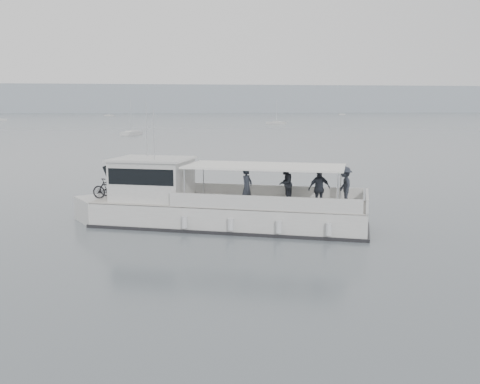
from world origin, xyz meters
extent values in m
plane|color=#545F63|center=(0.00, 0.00, 0.00)|extent=(1400.00, 1400.00, 0.00)
cube|color=#939EA8|center=(0.00, 560.00, 14.00)|extent=(1400.00, 90.00, 28.00)
cube|color=silver|center=(0.37, 1.50, 0.46)|extent=(12.73, 7.42, 1.34)
cube|color=silver|center=(-5.42, 3.67, 0.46)|extent=(3.14, 3.14, 1.34)
cube|color=beige|center=(0.37, 1.50, 1.13)|extent=(12.73, 7.42, 0.06)
cube|color=black|center=(0.37, 1.50, 0.05)|extent=(12.96, 7.60, 0.19)
cube|color=silver|center=(2.66, 2.34, 1.44)|extent=(7.75, 2.98, 0.62)
cube|color=silver|center=(1.55, -0.63, 1.44)|extent=(7.75, 2.98, 0.62)
cube|color=silver|center=(6.11, -0.64, 1.44)|extent=(1.25, 3.12, 0.62)
cube|color=silver|center=(-3.10, 2.80, 2.06)|extent=(4.06, 3.76, 1.85)
cube|color=black|center=(-4.60, 3.36, 2.21)|extent=(1.44, 2.61, 1.19)
cube|color=black|center=(-3.10, 2.80, 2.37)|extent=(3.88, 3.72, 0.72)
cube|color=silver|center=(-3.10, 2.80, 3.04)|extent=(4.33, 4.02, 0.10)
cube|color=white|center=(1.91, 0.93, 2.83)|extent=(7.64, 5.35, 0.08)
cylinder|color=silver|center=(-1.68, 0.73, 1.98)|extent=(0.08, 0.08, 1.70)
cylinder|color=silver|center=(-0.67, 3.43, 1.98)|extent=(0.08, 0.08, 1.70)
cylinder|color=silver|center=(4.49, -1.58, 1.98)|extent=(0.08, 0.08, 1.70)
cylinder|color=silver|center=(5.50, 1.12, 1.98)|extent=(0.08, 0.08, 1.70)
cylinder|color=silver|center=(-3.36, 3.89, 4.38)|extent=(0.04, 0.04, 2.68)
cylinder|color=silver|center=(-2.97, 1.98, 4.17)|extent=(0.04, 0.04, 2.27)
cylinder|color=silver|center=(-1.71, 0.35, 0.51)|extent=(0.32, 0.32, 0.51)
cylinder|color=silver|center=(0.22, -0.37, 0.51)|extent=(0.32, 0.32, 0.51)
cylinder|color=silver|center=(2.15, -1.10, 0.51)|extent=(0.32, 0.32, 0.51)
cylinder|color=silver|center=(4.07, -1.82, 0.51)|extent=(0.32, 0.32, 0.51)
imported|color=black|center=(-4.89, 3.91, 1.60)|extent=(1.87, 1.20, 0.93)
imported|color=black|center=(-5.18, 3.14, 1.62)|extent=(1.69, 1.00, 0.98)
imported|color=#262A33|center=(1.01, 0.27, 2.00)|extent=(0.72, 0.75, 1.73)
imported|color=#262A33|center=(2.94, 1.31, 2.00)|extent=(0.99, 1.06, 1.73)
imported|color=#262A33|center=(4.01, -0.52, 2.00)|extent=(1.08, 0.61, 1.73)
imported|color=#262A33|center=(5.34, 0.09, 2.00)|extent=(0.74, 1.17, 1.73)
cube|color=silver|center=(-9.51, 86.85, 0.30)|extent=(4.08, 6.11, 0.75)
cube|color=silver|center=(-9.51, 86.85, 0.62)|extent=(2.33, 2.54, 0.45)
cylinder|color=silver|center=(-9.51, 86.85, 3.82)|extent=(0.08, 0.08, 6.44)
cube|color=silver|center=(34.05, 155.43, 0.30)|extent=(6.77, 5.55, 0.75)
cube|color=silver|center=(34.05, 155.43, 0.62)|extent=(3.00, 2.88, 0.45)
cylinder|color=silver|center=(34.05, 155.43, 4.30)|extent=(0.08, 0.08, 7.39)
cube|color=silver|center=(-40.20, 339.64, 0.30)|extent=(6.87, 5.45, 0.75)
cube|color=silver|center=(-40.20, 339.64, 0.62)|extent=(3.01, 2.87, 0.45)
cylinder|color=silver|center=(-40.20, 339.64, 4.32)|extent=(0.08, 0.08, 7.44)
cube|color=silver|center=(129.02, 372.76, 0.30)|extent=(5.07, 1.65, 0.75)
cube|color=silver|center=(129.02, 372.76, 0.62)|extent=(1.78, 1.43, 0.45)
camera|label=1|loc=(-2.35, -22.38, 5.42)|focal=40.00mm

